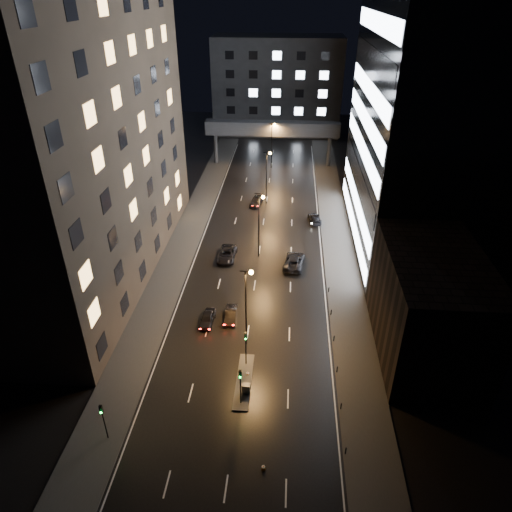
{
  "coord_description": "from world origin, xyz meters",
  "views": [
    {
      "loc": [
        4.25,
        -32.46,
        36.05
      ],
      "look_at": [
        0.1,
        21.32,
        4.0
      ],
      "focal_mm": 32.0,
      "sensor_mm": 36.0,
      "label": 1
    }
  ],
  "objects_px": {
    "car_away_b": "(231,315)",
    "car_away_a": "(208,319)",
    "car_away_c": "(227,254)",
    "car_toward_b": "(315,218)",
    "car_toward_a": "(294,261)",
    "utility_cabinet": "(246,388)",
    "car_away_d": "(256,201)"
  },
  "relations": [
    {
      "from": "car_away_b",
      "to": "car_toward_b",
      "type": "xyz_separation_m",
      "value": [
        11.37,
        28.33,
        0.02
      ]
    },
    {
      "from": "car_away_a",
      "to": "car_away_c",
      "type": "distance_m",
      "value": 15.6
    },
    {
      "from": "car_away_c",
      "to": "car_away_d",
      "type": "bearing_deg",
      "value": 83.82
    },
    {
      "from": "car_toward_b",
      "to": "utility_cabinet",
      "type": "xyz_separation_m",
      "value": [
        -8.3,
        -40.3,
        0.01
      ]
    },
    {
      "from": "car_away_b",
      "to": "car_away_d",
      "type": "height_order",
      "value": "car_away_d"
    },
    {
      "from": "car_toward_a",
      "to": "car_away_b",
      "type": "bearing_deg",
      "value": 66.87
    },
    {
      "from": "car_away_c",
      "to": "car_toward_b",
      "type": "bearing_deg",
      "value": 47.05
    },
    {
      "from": "car_away_a",
      "to": "car_away_d",
      "type": "bearing_deg",
      "value": 87.71
    },
    {
      "from": "car_away_b",
      "to": "car_toward_b",
      "type": "relative_size",
      "value": 0.85
    },
    {
      "from": "car_away_d",
      "to": "car_toward_b",
      "type": "bearing_deg",
      "value": -23.35
    },
    {
      "from": "car_away_d",
      "to": "car_toward_a",
      "type": "height_order",
      "value": "car_toward_a"
    },
    {
      "from": "car_away_b",
      "to": "utility_cabinet",
      "type": "bearing_deg",
      "value": -77.78
    },
    {
      "from": "car_away_c",
      "to": "car_toward_b",
      "type": "height_order",
      "value": "car_away_c"
    },
    {
      "from": "car_away_b",
      "to": "utility_cabinet",
      "type": "xyz_separation_m",
      "value": [
        3.07,
        -11.97,
        0.03
      ]
    },
    {
      "from": "car_away_a",
      "to": "car_toward_a",
      "type": "height_order",
      "value": "car_toward_a"
    },
    {
      "from": "car_away_a",
      "to": "car_toward_b",
      "type": "relative_size",
      "value": 0.84
    },
    {
      "from": "car_away_a",
      "to": "car_away_c",
      "type": "xyz_separation_m",
      "value": [
        0.35,
        15.6,
        0.11
      ]
    },
    {
      "from": "car_away_d",
      "to": "car_away_c",
      "type": "bearing_deg",
      "value": -90.8
    },
    {
      "from": "car_away_b",
      "to": "car_away_a",
      "type": "bearing_deg",
      "value": -162.31
    },
    {
      "from": "car_away_b",
      "to": "car_away_d",
      "type": "relative_size",
      "value": 0.81
    },
    {
      "from": "car_toward_b",
      "to": "car_away_b",
      "type": "bearing_deg",
      "value": 60.24
    },
    {
      "from": "car_toward_b",
      "to": "car_toward_a",
      "type": "bearing_deg",
      "value": 68.82
    },
    {
      "from": "car_away_d",
      "to": "car_toward_a",
      "type": "bearing_deg",
      "value": -63.77
    },
    {
      "from": "car_away_a",
      "to": "car_toward_a",
      "type": "relative_size",
      "value": 0.66
    },
    {
      "from": "car_away_b",
      "to": "car_toward_a",
      "type": "bearing_deg",
      "value": 57.38
    },
    {
      "from": "car_away_c",
      "to": "car_toward_a",
      "type": "bearing_deg",
      "value": -5.13
    },
    {
      "from": "car_away_a",
      "to": "car_toward_a",
      "type": "bearing_deg",
      "value": 56.45
    },
    {
      "from": "car_away_c",
      "to": "car_toward_a",
      "type": "height_order",
      "value": "car_toward_a"
    },
    {
      "from": "car_away_b",
      "to": "car_away_c",
      "type": "height_order",
      "value": "car_away_c"
    },
    {
      "from": "car_away_b",
      "to": "car_toward_b",
      "type": "distance_m",
      "value": 30.52
    },
    {
      "from": "car_toward_b",
      "to": "utility_cabinet",
      "type": "relative_size",
      "value": 4.33
    },
    {
      "from": "car_away_a",
      "to": "car_toward_b",
      "type": "height_order",
      "value": "car_toward_b"
    }
  ]
}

